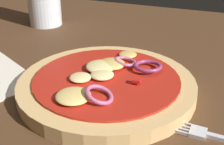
{
  "coord_description": "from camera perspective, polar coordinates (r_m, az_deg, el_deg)",
  "views": [
    {
      "loc": [
        0.15,
        -0.29,
        0.25
      ],
      "look_at": [
        0.01,
        0.06,
        0.06
      ],
      "focal_mm": 47.92,
      "sensor_mm": 36.0,
      "label": 1
    }
  ],
  "objects": [
    {
      "name": "dining_table",
      "position": [
        0.4,
        -3.9,
        -8.35
      ],
      "size": [
        1.19,
        1.04,
        0.04
      ],
      "color": "#4C301C",
      "rests_on": "ground"
    },
    {
      "name": "pizza",
      "position": [
        0.41,
        -1.05,
        -2.18
      ],
      "size": [
        0.24,
        0.24,
        0.04
      ],
      "color": "tan",
      "rests_on": "dining_table"
    }
  ]
}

